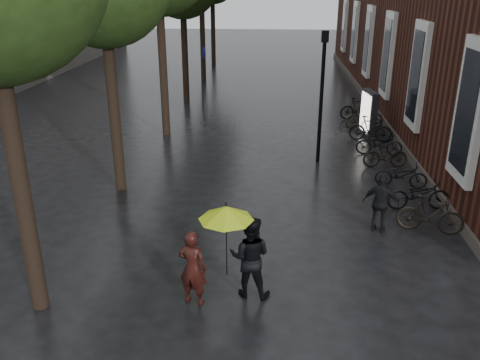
# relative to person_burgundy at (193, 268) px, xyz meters

# --- Properties ---
(ground) EXTENTS (120.00, 120.00, 0.00)m
(ground) POSITION_rel_person_burgundy_xyz_m (0.97, -1.32, -0.81)
(ground) COLOR black
(person_burgundy) EXTENTS (0.67, 0.53, 1.62)m
(person_burgundy) POSITION_rel_person_burgundy_xyz_m (0.00, 0.00, 0.00)
(person_burgundy) COLOR black
(person_burgundy) RESTS_ON ground
(person_black) EXTENTS (0.94, 0.77, 1.76)m
(person_black) POSITION_rel_person_burgundy_xyz_m (1.11, 0.38, 0.07)
(person_black) COLOR black
(person_black) RESTS_ON ground
(lime_umbrella) EXTENTS (1.09, 1.09, 1.60)m
(lime_umbrella) POSITION_rel_person_burgundy_xyz_m (0.65, 0.20, 1.12)
(lime_umbrella) COLOR black
(lime_umbrella) RESTS_ON ground
(pedestrian_walking) EXTENTS (0.99, 0.67, 1.57)m
(pedestrian_walking) POSITION_rel_person_burgundy_xyz_m (4.29, 3.43, -0.02)
(pedestrian_walking) COLOR black
(pedestrian_walking) RESTS_ON ground
(parked_bicycles) EXTENTS (2.02, 12.07, 1.02)m
(parked_bicycles) POSITION_rel_person_burgundy_xyz_m (5.47, 8.98, -0.33)
(parked_bicycles) COLOR black
(parked_bicycles) RESTS_ON ground
(ad_lightbox) EXTENTS (0.29, 1.26, 1.90)m
(ad_lightbox) POSITION_rel_person_burgundy_xyz_m (5.37, 11.94, 0.15)
(ad_lightbox) COLOR black
(ad_lightbox) RESTS_ON ground
(lamp_post) EXTENTS (0.23, 0.23, 4.52)m
(lamp_post) POSITION_rel_person_burgundy_xyz_m (3.12, 8.66, 1.94)
(lamp_post) COLOR black
(lamp_post) RESTS_ON ground
(cycle_sign) EXTENTS (0.16, 0.55, 3.00)m
(cycle_sign) POSITION_rel_person_burgundy_xyz_m (-2.01, 16.50, 1.18)
(cycle_sign) COLOR #262628
(cycle_sign) RESTS_ON ground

